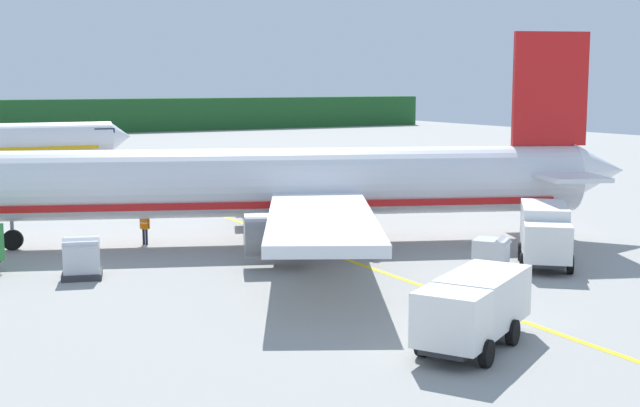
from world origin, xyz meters
TOP-DOWN VIEW (x-y plane):
  - airliner_foreground at (20.67, 24.45)m, footprint 40.01×33.59m
  - service_truck_fuel at (18.28, 3.81)m, footprint 6.29×5.01m
  - service_truck_baggage at (30.13, 13.02)m, footprint 5.77×6.30m
  - cargo_container_near at (9.06, 20.96)m, footprint 2.23×2.23m
  - cargo_container_mid at (25.16, 11.14)m, footprint 2.32×2.32m
  - crew_marshaller at (23.59, 18.63)m, footprint 0.60×0.36m
  - crew_loader_right at (14.17, 27.67)m, footprint 0.47×0.49m
  - apron_guide_line at (21.97, 19.65)m, footprint 0.30×60.00m

SIDE VIEW (x-z plane):
  - apron_guide_line at x=21.97m, z-range 0.00..0.01m
  - cargo_container_near at x=9.06m, z-range -0.06..1.91m
  - cargo_container_mid at x=25.16m, z-range -0.05..2.06m
  - crew_marshaller at x=23.59m, z-range 0.16..1.91m
  - crew_loader_right at x=14.17m, z-range 0.17..1.95m
  - service_truck_fuel at x=18.28m, z-range 0.21..2.64m
  - service_truck_baggage at x=30.13m, z-range 0.15..3.05m
  - airliner_foreground at x=20.67m, z-range -2.56..9.34m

